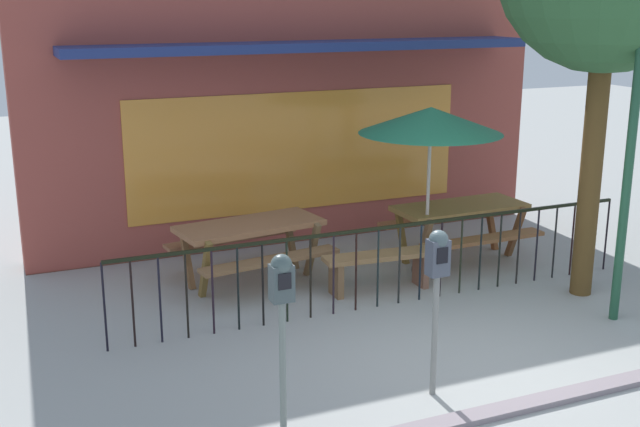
% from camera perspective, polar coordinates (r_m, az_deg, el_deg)
% --- Properties ---
extents(ground, '(40.00, 40.00, 0.00)m').
position_cam_1_polar(ground, '(8.04, 11.09, -10.85)').
color(ground, '#9DA09D').
extents(pub_storefront, '(7.68, 1.28, 4.53)m').
position_cam_1_polar(pub_storefront, '(11.59, -1.92, 9.13)').
color(pub_storefront, '#562E21').
rests_on(pub_storefront, ground).
extents(patio_fence_front, '(6.47, 0.04, 0.97)m').
position_cam_1_polar(patio_fence_front, '(9.24, 4.95, -2.70)').
color(patio_fence_front, black).
rests_on(patio_fence_front, ground).
extents(picnic_table_left, '(1.98, 1.61, 0.79)m').
position_cam_1_polar(picnic_table_left, '(10.01, -5.01, -1.57)').
color(picnic_table_left, '#95623F').
rests_on(picnic_table_left, ground).
extents(picnic_table_right, '(1.84, 1.41, 0.79)m').
position_cam_1_polar(picnic_table_right, '(11.00, 9.93, -0.22)').
color(picnic_table_right, olive).
rests_on(picnic_table_right, ground).
extents(patio_umbrella, '(1.82, 1.82, 2.17)m').
position_cam_1_polar(patio_umbrella, '(10.16, 7.90, 6.52)').
color(patio_umbrella, black).
rests_on(patio_umbrella, ground).
extents(patio_bench, '(1.42, 0.43, 0.48)m').
position_cam_1_polar(patio_bench, '(9.77, 4.26, -3.58)').
color(patio_bench, '#976F45').
rests_on(patio_bench, ground).
extents(parking_meter_near, '(0.18, 0.17, 1.55)m').
position_cam_1_polar(parking_meter_near, '(6.35, -2.74, -5.96)').
color(parking_meter_near, slate).
rests_on(parking_meter_near, ground).
extents(parking_meter_far, '(0.18, 0.17, 1.55)m').
position_cam_1_polar(parking_meter_far, '(7.05, 8.37, -3.95)').
color(parking_meter_far, gray).
rests_on(parking_meter_far, ground).
extents(street_lamp, '(0.28, 0.28, 3.60)m').
position_cam_1_polar(street_lamp, '(9.04, 21.55, 7.11)').
color(street_lamp, '#1F4E34').
rests_on(street_lamp, ground).
extents(curb_edge, '(10.75, 0.20, 0.11)m').
position_cam_1_polar(curb_edge, '(7.47, 14.62, -13.20)').
color(curb_edge, gray).
rests_on(curb_edge, ground).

